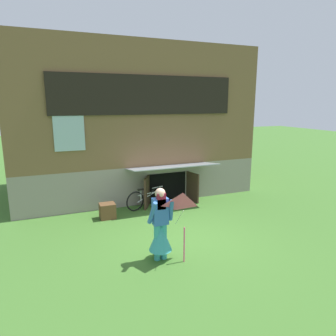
{
  "coord_description": "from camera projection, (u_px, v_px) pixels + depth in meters",
  "views": [
    {
      "loc": [
        -3.12,
        -6.68,
        3.49
      ],
      "look_at": [
        -0.08,
        0.89,
        1.72
      ],
      "focal_mm": 32.4,
      "sensor_mm": 36.0,
      "label": 1
    }
  ],
  "objects": [
    {
      "name": "bicycle_silver",
      "position": [
        146.0,
        198.0,
        10.15
      ],
      "size": [
        1.51,
        0.46,
        0.71
      ],
      "rotation": [
        0.0,
        0.0,
        0.27
      ],
      "color": "black",
      "rests_on": "ground_plane"
    },
    {
      "name": "log_house",
      "position": [
        129.0,
        121.0,
        12.19
      ],
      "size": [
        8.64,
        5.79,
        5.49
      ],
      "color": "gray",
      "rests_on": "ground_plane"
    },
    {
      "name": "ground_plane",
      "position": [
        184.0,
        239.0,
        7.93
      ],
      "size": [
        60.0,
        60.0,
        0.0
      ],
      "primitive_type": "plane",
      "color": "#3D6B28"
    },
    {
      "name": "kite",
      "position": [
        183.0,
        209.0,
        6.32
      ],
      "size": [
        0.78,
        0.71,
        1.6
      ],
      "color": "#E54C7F",
      "rests_on": "ground_plane"
    },
    {
      "name": "wooden_crate",
      "position": [
        107.0,
        211.0,
        9.28
      ],
      "size": [
        0.47,
        0.4,
        0.47
      ],
      "primitive_type": "cube",
      "color": "brown",
      "rests_on": "ground_plane"
    },
    {
      "name": "person",
      "position": [
        160.0,
        230.0,
        6.75
      ],
      "size": [
        0.61,
        0.53,
        1.68
      ],
      "rotation": [
        0.0,
        0.0,
        0.04
      ],
      "color": "teal",
      "rests_on": "ground_plane"
    }
  ]
}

